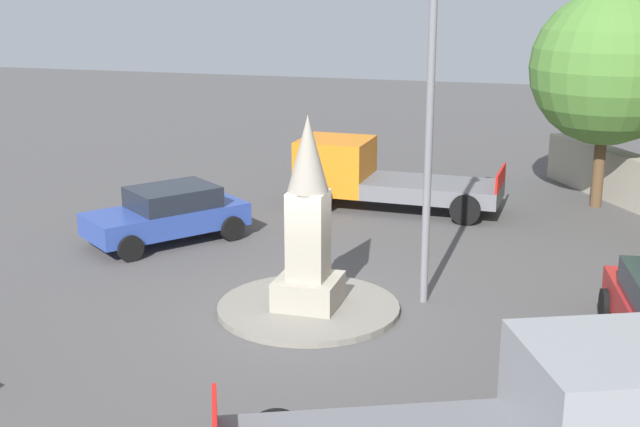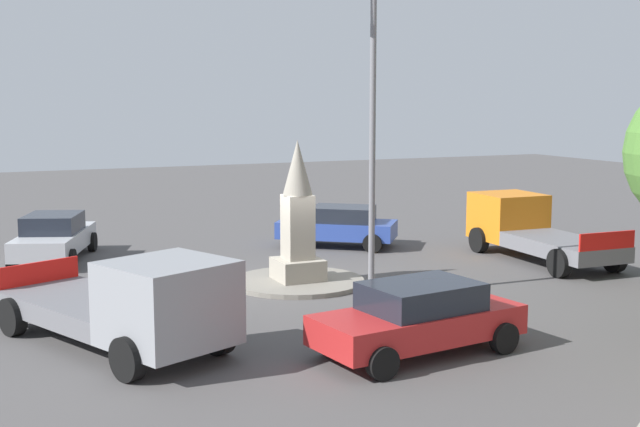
% 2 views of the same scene
% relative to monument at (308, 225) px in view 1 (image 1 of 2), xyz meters
% --- Properties ---
extents(ground_plane, '(80.00, 80.00, 0.00)m').
position_rel_monument_xyz_m(ground_plane, '(0.00, 0.00, -1.82)').
color(ground_plane, '#4F4C4C').
extents(traffic_island, '(3.70, 3.70, 0.13)m').
position_rel_monument_xyz_m(traffic_island, '(0.00, 0.00, -1.75)').
color(traffic_island, gray).
rests_on(traffic_island, ground).
extents(monument, '(1.24, 1.24, 3.88)m').
position_rel_monument_xyz_m(monument, '(0.00, 0.00, 0.00)').
color(monument, '#9E9687').
rests_on(monument, traffic_island).
extents(streetlamp, '(3.28, 0.28, 8.58)m').
position_rel_monument_xyz_m(streetlamp, '(-1.17, 2.15, 3.28)').
color(streetlamp, slate).
rests_on(streetlamp, ground).
extents(car_blue_passing, '(4.23, 3.81, 1.41)m').
position_rel_monument_xyz_m(car_blue_passing, '(-3.51, -4.79, -1.07)').
color(car_blue_passing, '#2D479E').
rests_on(car_blue_passing, ground).
extents(truck_orange_waiting, '(2.47, 5.93, 1.96)m').
position_rel_monument_xyz_m(truck_orange_waiting, '(-8.29, -0.54, -0.86)').
color(truck_orange_waiting, orange).
rests_on(truck_orange_waiting, ground).
extents(tree_near_wall, '(4.36, 4.36, 6.23)m').
position_rel_monument_xyz_m(tree_near_wall, '(-10.17, 5.77, 2.22)').
color(tree_near_wall, brown).
rests_on(tree_near_wall, ground).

